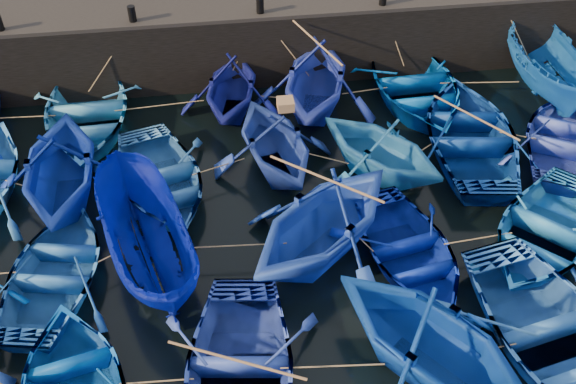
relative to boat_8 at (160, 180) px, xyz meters
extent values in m
plane|color=black|center=(3.43, -4.42, -0.49)|extent=(120.00, 120.00, 0.00)
cube|color=black|center=(3.43, 6.08, 0.76)|extent=(26.00, 2.50, 2.50)
cube|color=black|center=(3.43, 6.08, 2.07)|extent=(26.00, 2.50, 0.12)
cylinder|color=black|center=(-0.57, 5.18, 2.38)|extent=(0.24, 0.24, 0.50)
cylinder|color=black|center=(3.43, 5.18, 2.38)|extent=(0.24, 0.24, 0.50)
imported|color=#2E7CCE|center=(-2.32, 3.39, 0.08)|extent=(4.12, 5.62, 1.14)
imported|color=navy|center=(2.27, 3.56, 0.52)|extent=(4.09, 4.48, 2.02)
imported|color=#2133A8|center=(4.94, 3.31, 0.75)|extent=(5.29, 5.71, 2.48)
imported|color=#0049A1|center=(8.27, 3.47, 0.10)|extent=(4.26, 5.81, 1.17)
imported|color=#0F54AD|center=(12.69, 3.18, 0.52)|extent=(2.15, 5.30, 2.03)
imported|color=#0C2A98|center=(-2.55, 0.06, 0.76)|extent=(4.21, 4.85, 2.49)
imported|color=#2661AC|center=(0.00, 0.00, 0.00)|extent=(4.51, 5.46, 0.98)
imported|color=navy|center=(3.30, 0.51, 0.60)|extent=(4.44, 4.87, 2.19)
imported|color=#1F6CB5|center=(6.22, -0.12, 0.58)|extent=(5.30, 5.37, 2.14)
imported|color=navy|center=(9.23, 0.68, 0.09)|extent=(4.82, 6.16, 1.17)
imported|color=blue|center=(11.98, 0.21, 0.00)|extent=(5.21, 5.74, 0.97)
imported|color=#1B55A1|center=(-2.46, -2.94, -0.03)|extent=(4.02, 5.01, 0.93)
imported|color=#000D86|center=(-0.26, -2.72, 0.49)|extent=(3.25, 5.40, 1.96)
imported|color=blue|center=(4.06, -2.91, 0.80)|extent=(6.46, 6.38, 2.58)
imported|color=#051C8F|center=(6.14, -3.48, -0.04)|extent=(3.88, 4.86, 0.90)
imported|color=blue|center=(9.77, -3.35, 0.02)|extent=(5.95, 5.96, 1.02)
imported|color=#223BA1|center=(1.64, -6.39, 0.02)|extent=(4.16, 5.36, 1.02)
imported|color=#093DA7|center=(5.63, -6.60, 0.78)|extent=(6.28, 6.37, 2.54)
imported|color=blue|center=(8.57, -6.50, 0.08)|extent=(4.96, 6.20, 1.15)
cube|color=olive|center=(3.60, 0.51, 1.84)|extent=(0.45, 0.45, 0.28)
cylinder|color=tan|center=(-4.28, 3.45, 0.06)|extent=(2.12, 0.17, 0.04)
cylinder|color=tan|center=(-0.02, 3.48, 0.06)|extent=(2.80, 0.21, 0.04)
cylinder|color=tan|center=(3.61, 3.44, 0.06)|extent=(0.87, 0.29, 0.04)
cylinder|color=tan|center=(6.61, 3.39, 0.06)|extent=(1.54, 0.20, 0.04)
cylinder|color=tan|center=(10.48, 3.33, 0.06)|extent=(2.62, 0.32, 0.04)
cylinder|color=tan|center=(-3.84, 0.28, 0.06)|extent=(0.80, 0.46, 0.04)
cylinder|color=tan|center=(-1.27, 0.03, 0.06)|extent=(0.75, 0.10, 0.04)
cylinder|color=tan|center=(1.65, 0.25, 0.06)|extent=(1.51, 0.54, 0.04)
cylinder|color=tan|center=(4.76, 0.19, 0.06)|extent=(1.14, 0.66, 0.04)
cylinder|color=tan|center=(7.73, 0.28, 0.06)|extent=(1.23, 0.83, 0.04)
cylinder|color=tan|center=(10.61, 0.44, 0.06)|extent=(0.96, 0.50, 0.04)
cylinder|color=tan|center=(-1.36, -2.83, 0.06)|extent=(0.42, 0.25, 0.04)
cylinder|color=tan|center=(1.90, -2.81, 0.06)|extent=(2.52, 0.22, 0.04)
cylinder|color=tan|center=(5.10, -3.20, 0.06)|extent=(0.31, 0.59, 0.04)
cylinder|color=tan|center=(7.96, -3.42, 0.06)|extent=(1.83, 0.17, 0.04)
cylinder|color=tan|center=(-3.22, -5.94, 0.06)|extent=(1.29, 0.75, 0.04)
cylinder|color=tan|center=(-0.02, -6.34, 0.06)|extent=(1.53, 0.12, 0.04)
cylinder|color=tan|center=(3.64, -6.49, 0.06)|extent=(2.20, 0.25, 0.04)
cylinder|color=tan|center=(7.10, -6.55, 0.06)|extent=(1.14, 0.13, 0.04)
cylinder|color=tan|center=(-1.45, 4.83, 1.09)|extent=(1.78, 0.54, 2.09)
cylinder|color=tan|center=(2.85, 4.92, 1.09)|extent=(1.19, 0.36, 2.09)
cylinder|color=tan|center=(4.18, 4.80, 1.09)|extent=(1.55, 0.62, 2.09)
cylinder|color=tan|center=(7.85, 4.88, 1.09)|extent=(0.89, 0.46, 2.08)
cylinder|color=tan|center=(12.06, 4.73, 1.09)|extent=(1.31, 0.74, 2.09)
cylinder|color=#99724C|center=(4.94, 3.31, 2.02)|extent=(1.08, 2.84, 0.06)
cylinder|color=#99724C|center=(9.23, 0.68, 0.70)|extent=(1.77, 2.49, 0.06)
cylinder|color=#99724C|center=(4.06, -2.91, 2.12)|extent=(2.34, 1.97, 0.06)
cylinder|color=#99724C|center=(1.64, -6.39, 0.56)|extent=(2.74, 1.32, 0.06)
camera|label=1|loc=(1.69, -13.61, 11.92)|focal=40.00mm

